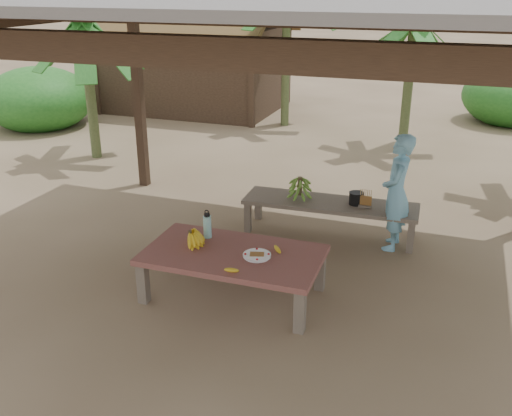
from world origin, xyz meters
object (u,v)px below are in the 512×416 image
(plate, at_px, (257,256))
(woman, at_px, (396,192))
(work_table, at_px, (233,258))
(bench, at_px, (330,206))
(water_flask, at_px, (207,226))
(cooking_pot, at_px, (356,199))
(ripe_banana_bunch, at_px, (190,237))

(plate, distance_m, woman, 2.11)
(work_table, bearing_deg, bench, 71.53)
(water_flask, distance_m, woman, 2.34)
(woman, bearing_deg, cooking_pot, -104.84)
(woman, bearing_deg, bench, -96.97)
(bench, bearing_deg, cooking_pot, 3.02)
(ripe_banana_bunch, bearing_deg, woman, 42.57)
(work_table, distance_m, woman, 2.26)
(work_table, distance_m, ripe_banana_bunch, 0.51)
(water_flask, height_order, cooking_pot, water_flask)
(plate, height_order, cooking_pot, cooking_pot)
(work_table, xyz_separation_m, woman, (1.40, 1.75, 0.28))
(cooking_pot, bearing_deg, water_flask, -128.57)
(bench, bearing_deg, water_flask, -123.78)
(bench, distance_m, cooking_pot, 0.35)
(ripe_banana_bunch, bearing_deg, plate, -2.55)
(work_table, relative_size, cooking_pot, 10.24)
(water_flask, xyz_separation_m, cooking_pot, (1.30, 1.63, -0.11))
(water_flask, relative_size, cooking_pot, 1.79)
(work_table, height_order, woman, woman)
(plate, height_order, woman, woman)
(plate, distance_m, cooking_pot, 2.01)
(bench, xyz_separation_m, plate, (-0.32, -1.87, 0.12))
(bench, height_order, woman, woman)
(woman, bearing_deg, work_table, -38.44)
(water_flask, xyz_separation_m, woman, (1.80, 1.50, 0.08))
(ripe_banana_bunch, distance_m, cooking_pot, 2.33)
(cooking_pot, bearing_deg, plate, -108.68)
(cooking_pot, xyz_separation_m, woman, (0.49, -0.13, 0.19))
(bench, distance_m, plate, 1.90)
(bench, height_order, water_flask, water_flask)
(water_flask, bearing_deg, cooking_pot, 51.43)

